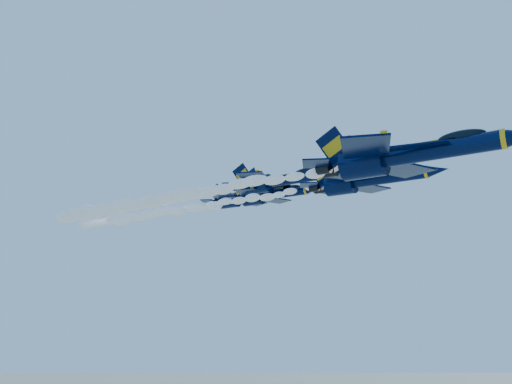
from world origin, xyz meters
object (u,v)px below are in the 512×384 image
Objects in this scene: jet_second at (367,180)px; jet_third at (279,181)px; jet_fourth at (269,195)px; jet_fifth at (245,198)px; jet_lead at (404,155)px.

jet_second is 19.30m from jet_third.
jet_fourth is (-22.02, 11.03, 2.73)m from jet_second.
jet_second is 37.19m from jet_fifth.
jet_fifth reaches higher than jet_lead.
jet_second is 1.05× the size of jet_fourth.
jet_second is at bearing -29.13° from jet_fifth.
jet_third is 1.04× the size of jet_fifth.
jet_fourth is (-31.74, 25.93, 4.77)m from jet_lead.
jet_second is 24.78m from jet_fourth.
jet_fifth is (-14.66, 10.95, 0.81)m from jet_third.
jet_fourth reaches higher than jet_second.
jet_second is (-9.73, 14.89, 2.04)m from jet_lead.
jet_lead is 17.90m from jet_second.
jet_fifth is (-10.21, 6.93, 1.90)m from jet_fourth.
jet_fifth reaches higher than jet_second.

